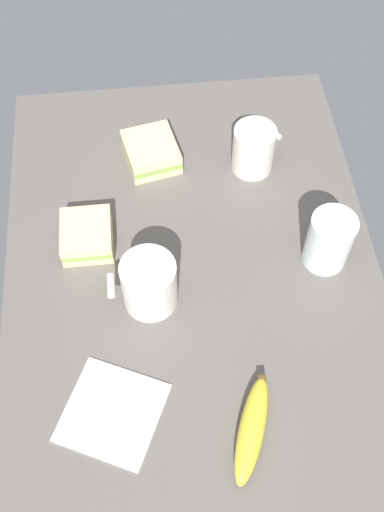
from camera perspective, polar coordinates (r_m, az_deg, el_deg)
name	(u,v)px	position (r cm, az deg, el deg)	size (l,w,h in cm)	color
tabletop	(192,268)	(105.77, 0.00, -1.16)	(90.00, 64.00, 2.00)	#5B5651
coffee_mug_black	(149,284)	(97.38, -4.03, -2.58)	(8.91, 11.13, 10.02)	silver
coffee_mug_milky	(254,149)	(115.06, 5.77, 9.95)	(8.84, 9.67, 9.45)	silver
sandwich_main	(151,152)	(117.77, -3.83, 9.66)	(12.07, 11.26, 4.40)	beige
sandwich_side	(87,235)	(107.18, -9.79, 1.90)	(9.66, 8.71, 4.40)	beige
glass_of_milk	(328,243)	(104.23, 12.61, 1.23)	(7.62, 7.62, 10.68)	silver
banana	(252,429)	(91.80, 5.59, -15.76)	(16.55, 9.21, 3.72)	yellow
paper_napkin	(112,412)	(94.66, -7.44, -14.27)	(13.84, 13.84, 0.30)	white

